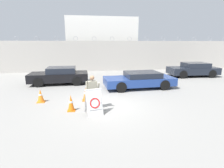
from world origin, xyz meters
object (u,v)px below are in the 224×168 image
(traffic_cone_mid, at_px, (41,96))
(parked_car_rear_sedan, at_px, (140,80))
(traffic_cone_near, at_px, (71,103))
(barricade_sign, at_px, (94,102))
(parked_car_front_coupe, at_px, (60,75))
(traffic_cone_far, at_px, (86,94))
(parked_car_far_side, at_px, (193,69))
(security_guard, at_px, (92,91))

(traffic_cone_mid, xyz_separation_m, parked_car_rear_sedan, (6.07, 2.13, 0.23))
(traffic_cone_near, bearing_deg, parked_car_rear_sedan, 39.59)
(barricade_sign, xyz_separation_m, parked_car_front_coupe, (-2.28, 6.30, 0.08))
(barricade_sign, relative_size, traffic_cone_near, 1.51)
(traffic_cone_far, relative_size, parked_car_far_side, 0.16)
(traffic_cone_far, distance_m, parked_car_rear_sedan, 4.33)
(barricade_sign, height_order, parked_car_rear_sedan, barricade_sign)
(parked_car_rear_sedan, height_order, parked_car_far_side, parked_car_far_side)
(security_guard, bearing_deg, barricade_sign, -98.03)
(traffic_cone_mid, height_order, parked_car_far_side, parked_car_far_side)
(parked_car_front_coupe, bearing_deg, security_guard, 110.22)
(traffic_cone_mid, xyz_separation_m, traffic_cone_far, (2.36, -0.10, 0.01))
(parked_car_rear_sedan, bearing_deg, parked_car_front_coupe, -23.04)
(barricade_sign, height_order, traffic_cone_far, barricade_sign)
(traffic_cone_near, relative_size, parked_car_far_side, 0.17)
(barricade_sign, distance_m, parked_car_front_coupe, 6.70)
(parked_car_far_side, bearing_deg, traffic_cone_near, 35.95)
(security_guard, distance_m, parked_car_far_side, 11.94)
(traffic_cone_far, bearing_deg, parked_car_front_coupe, 114.03)
(barricade_sign, relative_size, parked_car_rear_sedan, 0.24)
(traffic_cone_mid, bearing_deg, parked_car_rear_sedan, 19.37)
(traffic_cone_far, xyz_separation_m, parked_car_far_side, (9.94, 5.63, 0.29))
(barricade_sign, height_order, parked_car_far_side, parked_car_far_side)
(security_guard, relative_size, parked_car_front_coupe, 0.38)
(traffic_cone_near, relative_size, traffic_cone_far, 1.04)
(security_guard, height_order, parked_car_far_side, security_guard)
(barricade_sign, xyz_separation_m, security_guard, (-0.03, 0.52, 0.33))
(traffic_cone_mid, relative_size, parked_car_far_side, 0.16)
(parked_car_far_side, bearing_deg, barricade_sign, 40.74)
(traffic_cone_near, bearing_deg, traffic_cone_far, 63.99)
(traffic_cone_mid, height_order, traffic_cone_far, traffic_cone_far)
(barricade_sign, relative_size, security_guard, 0.70)
(parked_car_rear_sedan, xyz_separation_m, parked_car_far_side, (6.23, 3.40, 0.07))
(traffic_cone_mid, xyz_separation_m, parked_car_far_side, (12.30, 5.53, 0.30))
(traffic_cone_far, distance_m, parked_car_far_side, 11.43)
(parked_car_rear_sedan, relative_size, parked_car_far_side, 1.08)
(traffic_cone_far, relative_size, parked_car_rear_sedan, 0.15)
(traffic_cone_near, bearing_deg, traffic_cone_mid, 138.46)
(traffic_cone_mid, bearing_deg, traffic_cone_near, -41.54)
(traffic_cone_near, distance_m, parked_car_far_side, 12.73)
(traffic_cone_near, distance_m, parked_car_rear_sedan, 5.69)
(parked_car_far_side, bearing_deg, traffic_cone_far, 32.00)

